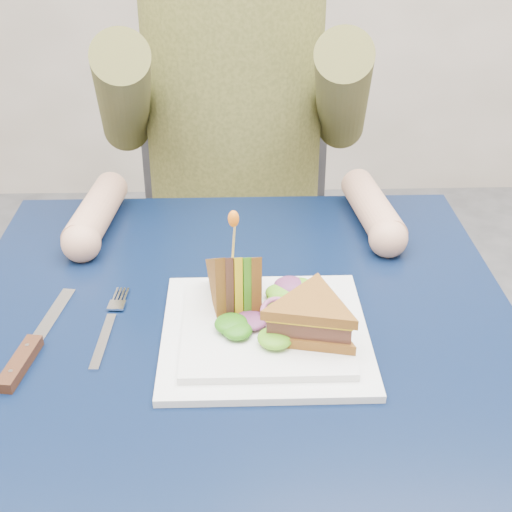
{
  "coord_description": "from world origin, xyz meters",
  "views": [
    {
      "loc": [
        0.0,
        -0.78,
        1.27
      ],
      "look_at": [
        0.03,
        0.01,
        0.82
      ],
      "focal_mm": 50.0,
      "sensor_mm": 36.0,
      "label": 1
    }
  ],
  "objects_px": {
    "chair": "(236,221)",
    "sandwich_upright": "(235,282)",
    "plate": "(265,331)",
    "knife": "(27,353)",
    "table": "(237,365)",
    "diner": "(233,69)",
    "sandwich_flat": "(311,318)",
    "fork": "(108,328)"
  },
  "relations": [
    {
      "from": "chair",
      "to": "sandwich_upright",
      "type": "xyz_separation_m",
      "value": [
        -0.0,
        -0.65,
        0.24
      ]
    },
    {
      "from": "plate",
      "to": "knife",
      "type": "relative_size",
      "value": 1.17
    },
    {
      "from": "knife",
      "to": "table",
      "type": "bearing_deg",
      "value": 16.88
    },
    {
      "from": "table",
      "to": "diner",
      "type": "height_order",
      "value": "diner"
    },
    {
      "from": "sandwich_flat",
      "to": "knife",
      "type": "xyz_separation_m",
      "value": [
        -0.35,
        -0.01,
        -0.04
      ]
    },
    {
      "from": "plate",
      "to": "sandwich_flat",
      "type": "xyz_separation_m",
      "value": [
        0.05,
        -0.03,
        0.04
      ]
    },
    {
      "from": "chair",
      "to": "plate",
      "type": "relative_size",
      "value": 3.58
    },
    {
      "from": "knife",
      "to": "plate",
      "type": "bearing_deg",
      "value": 6.57
    },
    {
      "from": "sandwich_upright",
      "to": "fork",
      "type": "relative_size",
      "value": 0.71
    },
    {
      "from": "chair",
      "to": "sandwich_flat",
      "type": "xyz_separation_m",
      "value": [
        0.09,
        -0.72,
        0.23
      ]
    },
    {
      "from": "diner",
      "to": "plate",
      "type": "bearing_deg",
      "value": -86.47
    },
    {
      "from": "sandwich_flat",
      "to": "sandwich_upright",
      "type": "distance_m",
      "value": 0.12
    },
    {
      "from": "chair",
      "to": "knife",
      "type": "relative_size",
      "value": 4.2
    },
    {
      "from": "fork",
      "to": "chair",
      "type": "bearing_deg",
      "value": 76.18
    },
    {
      "from": "sandwich_flat",
      "to": "knife",
      "type": "distance_m",
      "value": 0.35
    },
    {
      "from": "plate",
      "to": "knife",
      "type": "height_order",
      "value": "plate"
    },
    {
      "from": "sandwich_upright",
      "to": "table",
      "type": "bearing_deg",
      "value": -27.46
    },
    {
      "from": "plate",
      "to": "sandwich_upright",
      "type": "relative_size",
      "value": 2.05
    },
    {
      "from": "table",
      "to": "chair",
      "type": "relative_size",
      "value": 0.81
    },
    {
      "from": "sandwich_upright",
      "to": "fork",
      "type": "distance_m",
      "value": 0.17
    },
    {
      "from": "plate",
      "to": "sandwich_flat",
      "type": "distance_m",
      "value": 0.07
    },
    {
      "from": "chair",
      "to": "sandwich_flat",
      "type": "relative_size",
      "value": 5.9
    },
    {
      "from": "diner",
      "to": "sandwich_flat",
      "type": "xyz_separation_m",
      "value": [
        0.09,
        -0.61,
        -0.14
      ]
    },
    {
      "from": "chair",
      "to": "knife",
      "type": "distance_m",
      "value": 0.8
    },
    {
      "from": "chair",
      "to": "knife",
      "type": "height_order",
      "value": "chair"
    },
    {
      "from": "diner",
      "to": "sandwich_flat",
      "type": "bearing_deg",
      "value": -81.51
    },
    {
      "from": "chair",
      "to": "knife",
      "type": "bearing_deg",
      "value": -109.33
    },
    {
      "from": "fork",
      "to": "table",
      "type": "bearing_deg",
      "value": 7.62
    },
    {
      "from": "diner",
      "to": "sandwich_flat",
      "type": "relative_size",
      "value": 4.73
    },
    {
      "from": "plate",
      "to": "sandwich_flat",
      "type": "height_order",
      "value": "sandwich_flat"
    },
    {
      "from": "fork",
      "to": "knife",
      "type": "relative_size",
      "value": 0.81
    },
    {
      "from": "fork",
      "to": "knife",
      "type": "bearing_deg",
      "value": -148.39
    },
    {
      "from": "chair",
      "to": "sandwich_upright",
      "type": "distance_m",
      "value": 0.7
    },
    {
      "from": "plate",
      "to": "diner",
      "type": "bearing_deg",
      "value": 93.53
    },
    {
      "from": "plate",
      "to": "sandwich_upright",
      "type": "height_order",
      "value": "sandwich_upright"
    },
    {
      "from": "sandwich_upright",
      "to": "knife",
      "type": "bearing_deg",
      "value": -162.82
    },
    {
      "from": "chair",
      "to": "diner",
      "type": "bearing_deg",
      "value": -90.0
    },
    {
      "from": "table",
      "to": "sandwich_upright",
      "type": "height_order",
      "value": "sandwich_upright"
    },
    {
      "from": "sandwich_flat",
      "to": "knife",
      "type": "height_order",
      "value": "sandwich_flat"
    },
    {
      "from": "table",
      "to": "fork",
      "type": "bearing_deg",
      "value": -172.38
    },
    {
      "from": "plate",
      "to": "chair",
      "type": "bearing_deg",
      "value": 92.96
    },
    {
      "from": "table",
      "to": "diner",
      "type": "relative_size",
      "value": 1.01
    }
  ]
}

